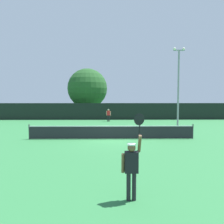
% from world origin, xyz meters
% --- Properties ---
extents(ground_plane, '(120.00, 120.00, 0.00)m').
position_xyz_m(ground_plane, '(0.00, 0.00, 0.00)').
color(ground_plane, '#2D723D').
extents(tennis_net, '(11.91, 0.08, 1.07)m').
position_xyz_m(tennis_net, '(0.00, 0.00, 0.51)').
color(tennis_net, '#232328').
rests_on(tennis_net, ground).
extents(perimeter_fence, '(36.78, 0.12, 2.30)m').
position_xyz_m(perimeter_fence, '(0.00, 14.41, 1.15)').
color(perimeter_fence, black).
rests_on(perimeter_fence, ground).
extents(player_serving, '(0.68, 0.39, 2.48)m').
position_xyz_m(player_serving, '(0.44, -9.37, 1.09)').
color(player_serving, black).
rests_on(player_serving, ground).
extents(player_receiving, '(0.57, 0.23, 1.59)m').
position_xyz_m(player_receiving, '(-0.22, 11.86, 0.97)').
color(player_receiving, red).
rests_on(player_receiving, ground).
extents(tennis_ball, '(0.07, 0.07, 0.07)m').
position_xyz_m(tennis_ball, '(-2.42, 2.69, 0.03)').
color(tennis_ball, '#CCE033').
rests_on(tennis_ball, ground).
extents(light_pole, '(1.18, 0.28, 7.95)m').
position_xyz_m(light_pole, '(6.75, 5.97, 4.53)').
color(light_pole, gray).
rests_on(light_pole, ground).
extents(large_tree, '(6.27, 6.27, 7.68)m').
position_xyz_m(large_tree, '(-3.56, 18.91, 4.53)').
color(large_tree, brown).
rests_on(large_tree, ground).
extents(parked_car_near, '(2.23, 4.34, 1.69)m').
position_xyz_m(parked_car_near, '(-7.90, 19.34, 0.78)').
color(parked_car_near, '#B7B7BC').
rests_on(parked_car_near, ground).
extents(parked_car_mid, '(2.25, 4.35, 1.69)m').
position_xyz_m(parked_car_mid, '(-2.92, 19.84, 0.78)').
color(parked_car_mid, '#B7B7BC').
rests_on(parked_car_mid, ground).
extents(parked_car_far, '(2.14, 4.30, 1.69)m').
position_xyz_m(parked_car_far, '(10.40, 21.82, 0.78)').
color(parked_car_far, navy).
rests_on(parked_car_far, ground).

